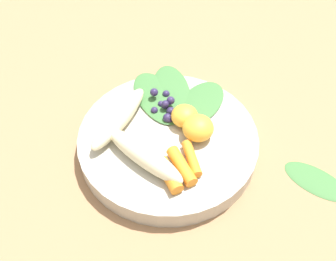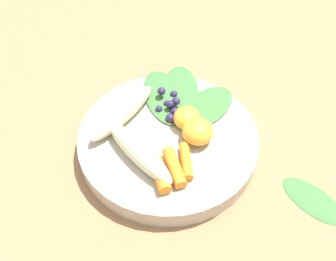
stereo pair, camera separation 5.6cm
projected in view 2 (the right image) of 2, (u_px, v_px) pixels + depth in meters
name	position (u px, v px, depth m)	size (l,w,h in m)	color
ground_plane	(168.00, 148.00, 0.60)	(2.40, 2.40, 0.00)	#99704C
bowl	(168.00, 141.00, 0.58)	(0.27, 0.27, 0.03)	#B2AD9E
banana_peeled_left	(139.00, 152.00, 0.53)	(0.14, 0.03, 0.03)	beige
banana_peeled_right	(122.00, 112.00, 0.58)	(0.14, 0.03, 0.03)	beige
orange_segment_near	(187.00, 118.00, 0.57)	(0.04, 0.04, 0.03)	#F4A833
orange_segment_far	(198.00, 131.00, 0.55)	(0.05, 0.05, 0.03)	#F4A833
carrot_front	(160.00, 175.00, 0.51)	(0.02, 0.02, 0.05)	orange
carrot_mid_left	(177.00, 167.00, 0.52)	(0.02, 0.02, 0.06)	orange
carrot_mid_right	(186.00, 161.00, 0.53)	(0.01, 0.01, 0.06)	orange
blueberry_pile	(170.00, 106.00, 0.60)	(0.06, 0.04, 0.02)	#2D234C
kale_leaf_left	(207.00, 106.00, 0.61)	(0.11, 0.06, 0.01)	#3D7038
kale_leaf_right	(180.00, 93.00, 0.63)	(0.13, 0.06, 0.01)	#3D7038
kale_leaf_rear	(165.00, 97.00, 0.62)	(0.13, 0.06, 0.01)	#3D7038
kale_leaf_stray	(314.00, 200.00, 0.53)	(0.10, 0.05, 0.01)	#3D7038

